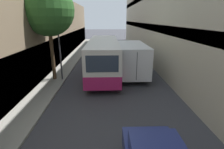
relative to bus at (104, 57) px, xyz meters
name	(u,v)px	position (x,y,z in m)	size (l,w,h in m)	color
ground_plane	(111,82)	(0.63, -1.96, -1.62)	(150.00, 150.00, 0.00)	#38383D
sidewalk_left	(53,81)	(-4.02, -1.96, -1.55)	(1.77, 60.00, 0.13)	gray
building_left_shopfront	(21,39)	(-6.00, -1.96, 1.77)	(2.40, 60.00, 7.45)	#847056
bus	(104,57)	(0.00, 0.00, 0.00)	(2.51, 9.63, 3.05)	silver
box_truck	(130,57)	(2.42, 0.46, -0.09)	(2.32, 7.78, 2.80)	silver
panel_van	(104,45)	(-0.12, 10.68, -0.46)	(1.97, 4.01, 2.09)	navy
street_lamp	(57,15)	(-3.38, -1.53, 3.51)	(0.36, 0.80, 7.29)	#38383D
street_tree_left	(48,10)	(-4.02, -1.43, 3.86)	(3.90, 3.90, 7.32)	#4C3823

